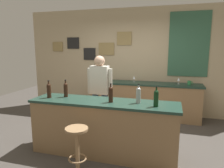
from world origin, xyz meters
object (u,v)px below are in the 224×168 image
object	(u,v)px
wine_bottle_b	(66,89)
wine_glass_b	(134,78)
bartender	(100,90)
wine_bottle_d	(138,95)
wine_bottle_e	(156,98)
coffee_mug	(189,83)
wine_bottle_c	(111,94)
wine_glass_a	(96,77)
wine_bottle_a	(49,90)
bar_stool	(77,143)
wine_glass_c	(179,79)

from	to	relation	value
wine_bottle_b	wine_glass_b	world-z (taller)	wine_bottle_b
bartender	wine_bottle_d	world-z (taller)	bartender
bartender	wine_bottle_e	size ratio (longest dim) A/B	5.29
coffee_mug	wine_bottle_c	bearing A→B (deg)	-122.61
wine_bottle_e	wine_bottle_b	bearing A→B (deg)	173.64
wine_glass_a	bartender	bearing A→B (deg)	-66.04
wine_bottle_a	bar_stool	bearing A→B (deg)	-36.29
wine_bottle_b	wine_glass_a	world-z (taller)	wine_bottle_b
bartender	wine_glass_a	world-z (taller)	bartender
bartender	wine_glass_a	bearing A→B (deg)	113.96
wine_bottle_c	wine_glass_a	distance (m)	2.30
coffee_mug	bar_stool	bearing A→B (deg)	-121.80
wine_bottle_c	wine_glass_a	bearing A→B (deg)	116.51
coffee_mug	wine_glass_b	bearing A→B (deg)	178.40
wine_glass_b	bar_stool	bearing A→B (deg)	-96.76
wine_bottle_d	wine_glass_b	size ratio (longest dim) A/B	1.97
wine_bottle_b	wine_bottle_c	bearing A→B (deg)	-8.24
bartender	bar_stool	world-z (taller)	bartender
bar_stool	coffee_mug	size ratio (longest dim) A/B	5.44
bar_stool	wine_bottle_d	world-z (taller)	wine_bottle_d
bar_stool	coffee_mug	world-z (taller)	coffee_mug
bar_stool	wine_glass_b	size ratio (longest dim) A/B	4.39
bartender	wine_bottle_d	bearing A→B (deg)	-38.76
bartender	wine_glass_a	distance (m)	1.40
wine_glass_a	wine_bottle_c	bearing A→B (deg)	-63.49
wine_bottle_d	wine_bottle_e	size ratio (longest dim) A/B	1.00
wine_bottle_e	bar_stool	bearing A→B (deg)	-152.46
bartender	wine_glass_c	xyz separation A→B (m)	(1.55, 1.36, 0.07)
wine_bottle_a	wine_bottle_d	xyz separation A→B (m)	(1.54, 0.08, 0.00)
bartender	wine_bottle_a	bearing A→B (deg)	-129.27
wine_bottle_b	coffee_mug	distance (m)	2.95
wine_bottle_b	wine_bottle_c	xyz separation A→B (m)	(0.86, -0.12, 0.00)
coffee_mug	wine_bottle_d	bearing A→B (deg)	-114.20
wine_glass_a	wine_glass_b	bearing A→B (deg)	3.62
wine_bottle_b	bar_stool	bearing A→B (deg)	-52.95
bartender	wine_bottle_c	xyz separation A→B (m)	(0.46, -0.78, 0.12)
wine_glass_b	wine_bottle_c	bearing A→B (deg)	-89.96
bartender	wine_bottle_c	size ratio (longest dim) A/B	5.29
wine_bottle_a	coffee_mug	bearing A→B (deg)	40.63
wine_bottle_a	wine_glass_a	size ratio (longest dim) A/B	1.97
bar_stool	wine_bottle_b	size ratio (longest dim) A/B	2.22
wine_bottle_d	wine_glass_c	xyz separation A→B (m)	(0.66, 2.07, -0.05)
bar_stool	wine_bottle_c	size ratio (longest dim) A/B	2.22
wine_bottle_c	wine_glass_b	xyz separation A→B (m)	(-0.00, 2.13, -0.05)
wine_bottle_a	wine_bottle_d	world-z (taller)	same
wine_glass_b	bartender	bearing A→B (deg)	-108.88
bar_stool	wine_glass_c	bearing A→B (deg)	62.62
wine_bottle_c	bartender	bearing A→B (deg)	120.44
bartender	wine_bottle_b	distance (m)	0.78
bartender	wine_bottle_a	size ratio (longest dim) A/B	5.29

